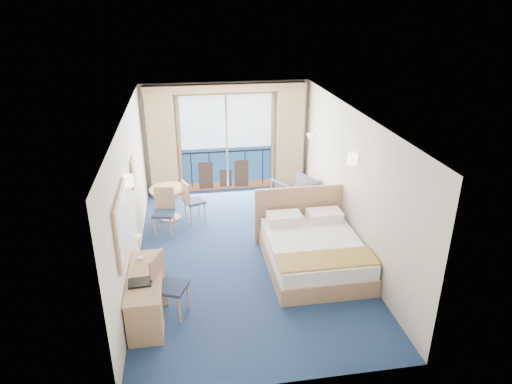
% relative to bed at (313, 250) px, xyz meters
% --- Properties ---
extents(floor, '(6.50, 6.50, 0.00)m').
position_rel_bed_xyz_m(floor, '(-1.15, 0.62, -0.32)').
color(floor, navy).
rests_on(floor, ground).
extents(room_walls, '(4.04, 6.54, 2.72)m').
position_rel_bed_xyz_m(room_walls, '(-1.15, 0.62, 1.46)').
color(room_walls, beige).
rests_on(room_walls, ground).
extents(balcony_door, '(2.36, 0.03, 2.52)m').
position_rel_bed_xyz_m(balcony_door, '(-1.16, 3.84, 0.82)').
color(balcony_door, navy).
rests_on(balcony_door, room_walls).
extents(curtain_left, '(0.65, 0.22, 2.55)m').
position_rel_bed_xyz_m(curtain_left, '(-2.70, 3.69, 0.96)').
color(curtain_left, tan).
rests_on(curtain_left, room_walls).
extents(curtain_right, '(0.65, 0.22, 2.55)m').
position_rel_bed_xyz_m(curtain_right, '(0.40, 3.69, 0.96)').
color(curtain_right, tan).
rests_on(curtain_right, room_walls).
extents(pelmet, '(3.80, 0.25, 0.18)m').
position_rel_bed_xyz_m(pelmet, '(-1.15, 3.72, 2.26)').
color(pelmet, tan).
rests_on(pelmet, room_walls).
extents(mirror, '(0.05, 1.25, 0.95)m').
position_rel_bed_xyz_m(mirror, '(-3.12, -0.88, 1.23)').
color(mirror, tan).
rests_on(mirror, room_walls).
extents(wall_print, '(0.04, 0.42, 0.52)m').
position_rel_bed_xyz_m(wall_print, '(-3.12, 1.07, 1.28)').
color(wall_print, tan).
rests_on(wall_print, room_walls).
extents(sconce_left, '(0.18, 0.18, 0.18)m').
position_rel_bed_xyz_m(sconce_left, '(-3.09, 0.02, 1.53)').
color(sconce_left, beige).
rests_on(sconce_left, room_walls).
extents(sconce_right, '(0.18, 0.18, 0.18)m').
position_rel_bed_xyz_m(sconce_right, '(0.79, 0.47, 1.53)').
color(sconce_right, beige).
rests_on(sconce_right, room_walls).
extents(bed, '(1.81, 2.16, 1.14)m').
position_rel_bed_xyz_m(bed, '(0.00, 0.00, 0.00)').
color(bed, tan).
rests_on(bed, ground).
extents(nightstand, '(0.42, 0.40, 0.55)m').
position_rel_bed_xyz_m(nightstand, '(0.62, 1.39, -0.05)').
color(nightstand, tan).
rests_on(nightstand, ground).
extents(phone, '(0.18, 0.14, 0.07)m').
position_rel_bed_xyz_m(phone, '(0.64, 1.35, 0.26)').
color(phone, beige).
rests_on(phone, nightstand).
extents(armchair, '(1.11, 1.12, 0.77)m').
position_rel_bed_xyz_m(armchair, '(0.24, 2.35, 0.06)').
color(armchair, '#3F414C').
rests_on(armchair, ground).
extents(floor_lamp, '(0.22, 0.22, 1.59)m').
position_rel_bed_xyz_m(floor_lamp, '(0.73, 3.02, 0.89)').
color(floor_lamp, silver).
rests_on(floor_lamp, ground).
extents(desk, '(0.52, 1.50, 0.71)m').
position_rel_bed_xyz_m(desk, '(-2.88, -1.35, 0.07)').
color(desk, tan).
rests_on(desk, ground).
extents(desk_chair, '(0.58, 0.57, 1.02)m').
position_rel_bed_xyz_m(desk_chair, '(-2.58, -0.97, 0.26)').
color(desk_chair, '#212F4E').
rests_on(desk_chair, ground).
extents(folder, '(0.35, 0.27, 0.03)m').
position_rel_bed_xyz_m(folder, '(-2.94, -1.15, 0.40)').
color(folder, black).
rests_on(folder, desk).
extents(desk_lamp, '(0.11, 0.11, 0.41)m').
position_rel_bed_xyz_m(desk_lamp, '(-2.97, -0.47, 0.69)').
color(desk_lamp, silver).
rests_on(desk_lamp, desk).
extents(round_table, '(0.80, 0.80, 0.72)m').
position_rel_bed_xyz_m(round_table, '(-2.59, 2.37, 0.23)').
color(round_table, tan).
rests_on(round_table, ground).
extents(table_chair_a, '(0.52, 0.51, 0.92)m').
position_rel_bed_xyz_m(table_chair_a, '(-2.12, 2.18, 0.20)').
color(table_chair_a, '#212F4E').
rests_on(table_chair_a, ground).
extents(table_chair_b, '(0.48, 0.49, 0.97)m').
position_rel_bed_xyz_m(table_chair_b, '(-2.67, 1.74, 0.23)').
color(table_chair_b, '#212F4E').
rests_on(table_chair_b, ground).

